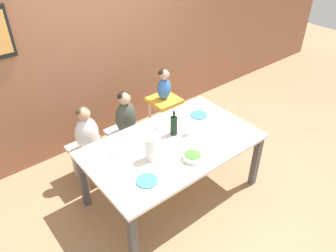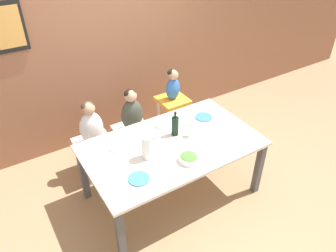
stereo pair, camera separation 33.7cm
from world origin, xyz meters
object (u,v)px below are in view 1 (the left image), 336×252
Objects in this scene: chair_right_highchair at (164,108)px; dinner_plate_front_left at (147,181)px; wine_bottle at (174,125)px; person_child_left at (86,129)px; salad_bowl_large at (193,156)px; person_baby_right at (164,84)px; wine_glass_far at (158,129)px; chair_far_center at (128,136)px; dinner_plate_back_right at (199,115)px; dinner_plate_back_left at (119,150)px; paper_towel_roll at (151,148)px; wine_glass_near at (191,124)px; person_child_center at (126,113)px; chair_far_left at (90,152)px.

chair_right_highchair is 1.54m from dinner_plate_front_left.
chair_right_highchair is 2.48× the size of wine_bottle.
person_child_left is 1.92× the size of wine_bottle.
person_baby_right is at bearing 64.46° from salad_bowl_large.
wine_bottle is at bearing 74.09° from salad_bowl_large.
person_baby_right reaches higher than wine_glass_far.
chair_far_center is 2.27× the size of dinner_plate_back_right.
dinner_plate_back_left is at bearing 178.69° from dinner_plate_back_right.
wine_bottle is 1.12× the size of paper_towel_roll.
wine_glass_far is 0.86× the size of dinner_plate_back_right.
chair_right_highchair is 0.36m from person_baby_right.
person_baby_right is 1.19m from dinner_plate_back_left.
paper_towel_roll is at bearing 140.28° from salad_bowl_large.
chair_right_highchair is 0.92m from wine_glass_far.
chair_right_highchair is at bearing 95.37° from dinner_plate_back_right.
wine_bottle is 0.78m from dinner_plate_front_left.
person_baby_right is (0.59, 0.00, 0.54)m from chair_far_center.
wine_bottle reaches higher than chair_far_center.
wine_bottle is 0.49m from dinner_plate_back_right.
salad_bowl_large is at bearing -115.57° from chair_right_highchair.
dinner_plate_back_right is (1.12, 0.51, 0.00)m from dinner_plate_front_left.
wine_bottle is at bearing 31.65° from dinner_plate_front_left.
dinner_plate_back_right is (0.33, 0.21, -0.12)m from wine_glass_near.
person_child_center is 0.63m from person_baby_right.
salad_bowl_large reaches higher than dinner_plate_back_right.
wine_glass_near is 1.00× the size of wine_glass_far.
paper_towel_roll is 1.27× the size of dinner_plate_front_left.
dinner_plate_back_right is at bearing 42.18° from salad_bowl_large.
person_child_left is 0.57m from dinner_plate_back_left.
wine_glass_far is at bearing -10.45° from dinner_plate_back_left.
wine_bottle reaches higher than chair_right_highchair.
salad_bowl_large is 0.75m from dinner_plate_back_left.
dinner_plate_back_left is at bearing 131.40° from salad_bowl_large.
person_child_left is at bearing 90.00° from chair_far_left.
dinner_plate_front_left is (-0.47, -0.45, -0.12)m from wine_glass_far.
chair_far_left is 0.65× the size of chair_right_highchair.
person_child_left is 2.72× the size of dinner_plate_front_left.
person_baby_right is at bearing 0.02° from person_child_left.
person_child_left is 1.13m from person_baby_right.
wine_glass_far is at bearing -90.45° from person_child_center.
wine_glass_far is (0.52, -0.64, 0.13)m from person_child_left.
person_baby_right reaches higher than chair_right_highchair.
chair_right_highchair is at bearing 45.59° from dinner_plate_front_left.
chair_far_center is 2.65× the size of wine_glass_far.
chair_far_center is 0.80m from person_baby_right.
person_baby_right is (0.59, 0.00, 0.21)m from person_child_center.
wine_glass_near is 0.81m from dinner_plate_back_left.
person_baby_right is at bearing 47.12° from wine_glass_far.
person_baby_right is at bearing 45.53° from paper_towel_roll.
wine_glass_far is (0.52, -0.64, 0.47)m from chair_far_left.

